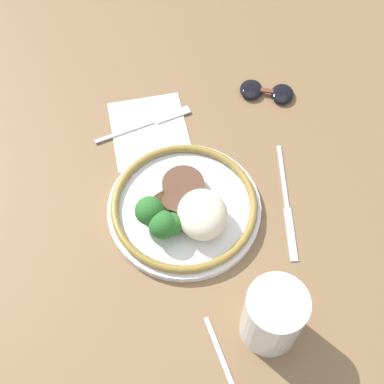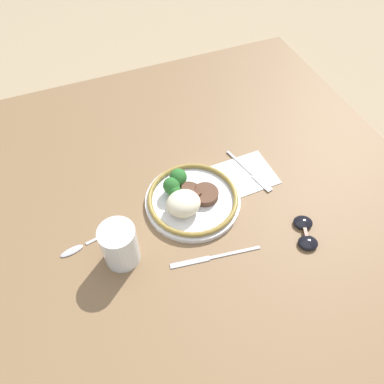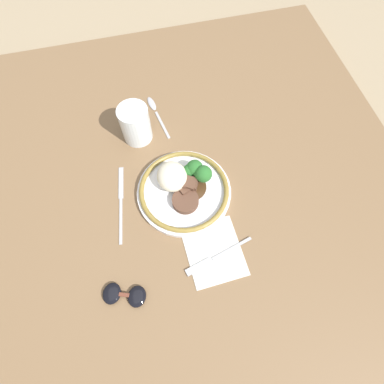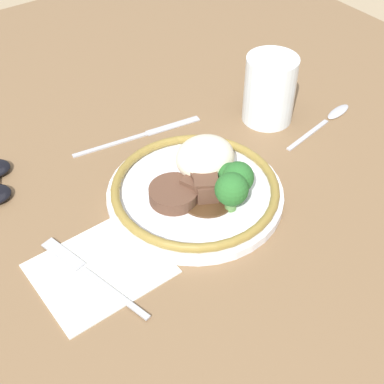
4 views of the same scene
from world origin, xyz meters
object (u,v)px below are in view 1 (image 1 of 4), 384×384
(juice_glass, at_px, (272,318))
(sunglasses, at_px, (267,92))
(knife, at_px, (287,205))
(plate, at_px, (183,209))
(fork, at_px, (153,122))

(juice_glass, distance_m, sunglasses, 0.42)
(juice_glass, height_order, knife, juice_glass)
(plate, height_order, juice_glass, juice_glass)
(plate, relative_size, juice_glass, 2.22)
(fork, height_order, sunglasses, sunglasses)
(fork, bearing_deg, knife, -61.30)
(plate, height_order, knife, plate)
(fork, distance_m, sunglasses, 0.21)
(fork, bearing_deg, juice_glass, -88.60)
(plate, bearing_deg, sunglasses, 139.48)
(juice_glass, xyz_separation_m, sunglasses, (-0.41, 0.10, -0.04))
(juice_glass, bearing_deg, sunglasses, 166.27)
(knife, distance_m, sunglasses, 0.22)
(juice_glass, relative_size, fork, 0.63)
(plate, xyz_separation_m, fork, (-0.18, -0.02, -0.02))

